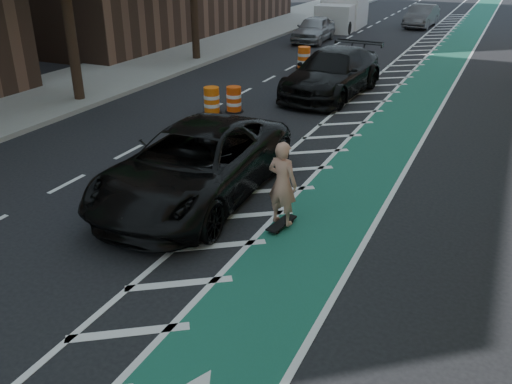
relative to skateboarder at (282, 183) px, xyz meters
The scene contains 15 objects.
ground 3.61m from the skateboarder, 131.49° to the right, with size 120.00×120.00×0.00m, color black.
bike_lane 7.50m from the skateboarder, 84.60° to the left, with size 2.00×90.00×0.01m, color #18563C.
buffer_strip 7.51m from the skateboarder, 96.17° to the left, with size 1.40×90.00×0.01m, color silver.
sidewalk_left 13.96m from the skateboarder, 147.91° to the left, with size 5.00×90.00×0.15m, color gray.
curb_left 11.96m from the skateboarder, 141.64° to the left, with size 0.12×90.00×0.16m, color gray.
skateboard 0.89m from the skateboarder, ahead, with size 0.37×0.87×0.11m.
skateboarder is the anchor object (origin of this frame).
suv_near 2.36m from the skateboarder, 167.81° to the left, with size 2.70×5.86×1.63m, color black.
suv_far 10.72m from the skateboarder, 102.56° to the left, with size 2.34×5.76×1.67m, color black.
car_silver 22.43m from the skateboarder, 108.01° to the left, with size 1.68×4.19×1.43m, color #939398.
car_grey 30.04m from the skateboarder, 94.55° to the left, with size 1.51×4.34×1.43m, color #545559.
box_truck 28.01m from the skateboarder, 104.55° to the left, with size 2.61×5.43×2.22m.
barrel_a 8.28m from the skateboarder, 129.20° to the left, with size 0.66×0.66×0.89m.
barrel_b 8.34m from the skateboarder, 123.93° to the left, with size 0.63×0.63×0.86m.
barrel_c 15.19m from the skateboarder, 108.91° to the left, with size 0.71×0.71×0.97m.
Camera 1 is at (5.95, -6.40, 5.31)m, focal length 38.00 mm.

